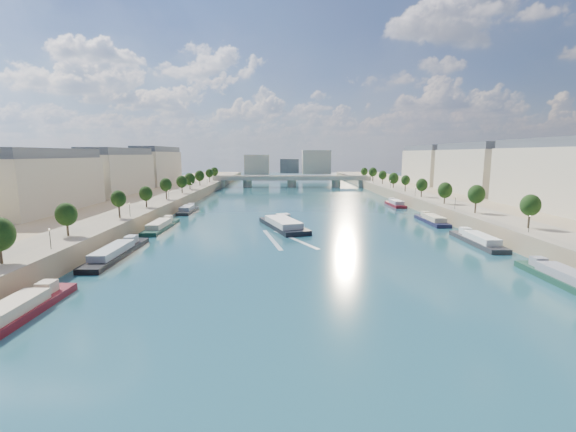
{
  "coord_description": "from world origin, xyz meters",
  "views": [
    {
      "loc": [
        -6.58,
        -44.76,
        23.75
      ],
      "look_at": [
        -4.97,
        71.01,
        5.0
      ],
      "focal_mm": 24.0,
      "sensor_mm": 36.0,
      "label": 1
    }
  ],
  "objects": [
    {
      "name": "pave_left",
      "position": [
        -57.0,
        100.0,
        5.05
      ],
      "size": [
        14.0,
        520.0,
        0.1
      ],
      "primitive_type": "cube",
      "color": "gray",
      "rests_on": "quay_left"
    },
    {
      "name": "moored_barges_left",
      "position": [
        -45.5,
        43.59,
        0.84
      ],
      "size": [
        5.0,
        153.43,
        3.6
      ],
      "color": "#1C233D",
      "rests_on": "ground"
    },
    {
      "name": "lamps_left",
      "position": [
        -52.5,
        90.0,
        7.78
      ],
      "size": [
        0.36,
        200.36,
        4.28
      ],
      "color": "black",
      "rests_on": "ground"
    },
    {
      "name": "pave_right",
      "position": [
        57.0,
        100.0,
        5.05
      ],
      "size": [
        14.0,
        520.0,
        0.1
      ],
      "primitive_type": "cube",
      "color": "gray",
      "rests_on": "quay_right"
    },
    {
      "name": "trees_right",
      "position": [
        55.0,
        110.0,
        10.48
      ],
      "size": [
        4.8,
        268.8,
        8.26
      ],
      "color": "#382B1E",
      "rests_on": "ground"
    },
    {
      "name": "trees_left",
      "position": [
        -55.0,
        102.0,
        10.48
      ],
      "size": [
        4.8,
        268.8,
        8.26
      ],
      "color": "#382B1E",
      "rests_on": "ground"
    },
    {
      "name": "buildings_right",
      "position": [
        85.0,
        112.0,
        16.45
      ],
      "size": [
        16.0,
        226.0,
        23.2
      ],
      "color": "beige",
      "rests_on": "ground"
    },
    {
      "name": "tour_barge",
      "position": [
        -6.44,
        77.41,
        1.09
      ],
      "size": [
        16.96,
        29.7,
        3.88
      ],
      "rotation": [
        0.0,
        0.0,
        0.33
      ],
      "color": "black",
      "rests_on": "ground"
    },
    {
      "name": "quay_left",
      "position": [
        -72.0,
        100.0,
        2.5
      ],
      "size": [
        44.0,
        520.0,
        5.0
      ],
      "primitive_type": "cube",
      "color": "#9E8460",
      "rests_on": "ground"
    },
    {
      "name": "buildings_left",
      "position": [
        -85.0,
        112.0,
        16.45
      ],
      "size": [
        16.0,
        226.0,
        23.2
      ],
      "color": "beige",
      "rests_on": "ground"
    },
    {
      "name": "bridge",
      "position": [
        0.0,
        232.8,
        5.08
      ],
      "size": [
        112.0,
        12.0,
        8.15
      ],
      "color": "#C1B79E",
      "rests_on": "ground"
    },
    {
      "name": "lamps_right",
      "position": [
        52.5,
        105.0,
        7.78
      ],
      "size": [
        0.36,
        200.36,
        4.28
      ],
      "color": "black",
      "rests_on": "ground"
    },
    {
      "name": "wake",
      "position": [
        -6.44,
        60.83,
        0.02
      ],
      "size": [
        15.85,
        25.69,
        0.04
      ],
      "color": "silver",
      "rests_on": "ground"
    },
    {
      "name": "ground",
      "position": [
        0.0,
        100.0,
        0.0
      ],
      "size": [
        700.0,
        700.0,
        0.0
      ],
      "primitive_type": "plane",
      "color": "#0D3639",
      "rests_on": "ground"
    },
    {
      "name": "moored_barges_right",
      "position": [
        45.5,
        54.56,
        0.84
      ],
      "size": [
        5.0,
        161.77,
        3.6
      ],
      "color": "black",
      "rests_on": "ground"
    },
    {
      "name": "quay_right",
      "position": [
        72.0,
        100.0,
        2.5
      ],
      "size": [
        44.0,
        520.0,
        5.0
      ],
      "primitive_type": "cube",
      "color": "#9E8460",
      "rests_on": "ground"
    },
    {
      "name": "skyline",
      "position": [
        3.19,
        319.52,
        14.66
      ],
      "size": [
        79.0,
        42.0,
        22.0
      ],
      "color": "beige",
      "rests_on": "ground"
    }
  ]
}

